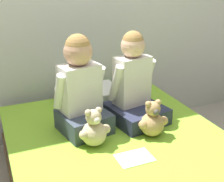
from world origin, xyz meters
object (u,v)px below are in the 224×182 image
object	(u,v)px
teddy_bear_held_by_right_child	(152,121)
sign_card	(135,158)
teddy_bear_held_by_left_child	(94,130)
bed	(133,181)
child_on_left	(81,89)
child_on_right	(134,87)
pillow_at_headboard	(89,96)

from	to	relation	value
teddy_bear_held_by_right_child	sign_card	distance (m)	0.31
sign_card	teddy_bear_held_by_left_child	bearing A→B (deg)	125.96
bed	teddy_bear_held_by_right_child	distance (m)	0.40
child_on_left	child_on_right	size ratio (longest dim) A/B	1.02
teddy_bear_held_by_right_child	bed	bearing A→B (deg)	-143.28
teddy_bear_held_by_left_child	pillow_at_headboard	world-z (taller)	teddy_bear_held_by_left_child
bed	child_on_left	size ratio (longest dim) A/B	3.10
bed	teddy_bear_held_by_left_child	world-z (taller)	teddy_bear_held_by_left_child
child_on_right	pillow_at_headboard	world-z (taller)	child_on_right
child_on_left	teddy_bear_held_by_left_child	xyz separation A→B (m)	(0.01, -0.23, -0.19)
pillow_at_headboard	bed	bearing A→B (deg)	-90.00
bed	pillow_at_headboard	bearing A→B (deg)	90.00
bed	pillow_at_headboard	world-z (taller)	pillow_at_headboard
child_on_right	teddy_bear_held_by_left_child	xyz separation A→B (m)	(-0.39, -0.23, -0.14)
child_on_right	teddy_bear_held_by_right_child	xyz separation A→B (m)	(0.01, -0.27, -0.14)
child_on_right	pillow_at_headboard	distance (m)	0.49
pillow_at_headboard	sign_card	bearing A→B (deg)	-91.09
child_on_left	teddy_bear_held_by_left_child	distance (m)	0.29
child_on_left	pillow_at_headboard	xyz separation A→B (m)	(0.19, 0.41, -0.24)
child_on_right	child_on_left	bearing A→B (deg)	170.28
child_on_left	sign_card	bearing A→B (deg)	-80.25
teddy_bear_held_by_right_child	sign_card	size ratio (longest dim) A/B	1.19
bed	teddy_bear_held_by_right_child	bearing A→B (deg)	35.46
bed	sign_card	world-z (taller)	sign_card
child_on_left	child_on_right	xyz separation A→B (m)	(0.39, 0.00, -0.04)
teddy_bear_held_by_left_child	teddy_bear_held_by_right_child	xyz separation A→B (m)	(0.39, -0.04, -0.00)
teddy_bear_held_by_right_child	sign_card	xyz separation A→B (m)	(-0.22, -0.19, -0.10)
child_on_left	child_on_right	distance (m)	0.39
child_on_right	teddy_bear_held_by_right_child	distance (m)	0.30
teddy_bear_held_by_left_child	teddy_bear_held_by_right_child	distance (m)	0.39
bed	pillow_at_headboard	xyz separation A→B (m)	(0.00, 0.82, 0.26)
bed	teddy_bear_held_by_right_child	xyz separation A→B (m)	(0.21, 0.15, 0.31)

